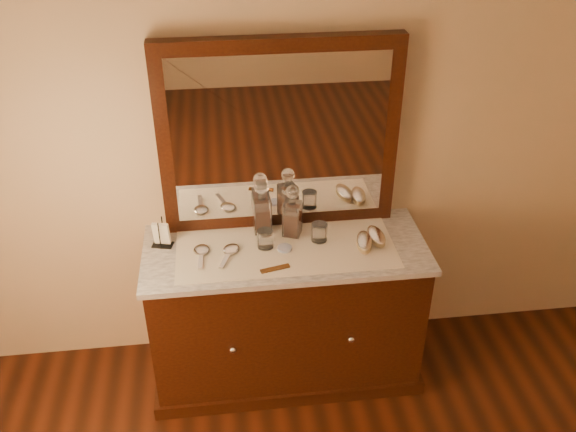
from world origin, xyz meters
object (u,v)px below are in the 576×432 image
object	(u,v)px
comb	(275,269)
brush_near	(364,242)
dresser_cabinet	(286,313)
hand_mirror_inner	(230,251)
mirror_frame	(279,137)
brush_far	(376,236)
hand_mirror_outer	(201,252)
pin_dish	(285,248)
decanter_left	(262,212)
decanter_right	(292,216)
napkin_rack	(162,235)

from	to	relation	value
comb	brush_near	xyz separation A→B (m)	(0.47, 0.13, 0.02)
dresser_cabinet	hand_mirror_inner	world-z (taller)	hand_mirror_inner
mirror_frame	brush_far	size ratio (longest dim) A/B	6.60
hand_mirror_outer	hand_mirror_inner	distance (m)	0.14
pin_dish	hand_mirror_inner	distance (m)	0.27
hand_mirror_outer	brush_far	bearing A→B (deg)	0.26
decanter_left	brush_near	size ratio (longest dim) A/B	1.58
decanter_left	decanter_right	world-z (taller)	decanter_left
napkin_rack	hand_mirror_inner	distance (m)	0.36
dresser_cabinet	decanter_right	bearing A→B (deg)	66.76
dresser_cabinet	decanter_left	distance (m)	0.59
decanter_left	hand_mirror_outer	xyz separation A→B (m)	(-0.32, -0.17, -0.11)
comb	brush_far	xyz separation A→B (m)	(0.54, 0.18, 0.02)
hand_mirror_outer	decanter_left	bearing A→B (deg)	27.97
napkin_rack	hand_mirror_outer	size ratio (longest dim) A/B	0.74
decanter_right	hand_mirror_inner	distance (m)	0.37
mirror_frame	napkin_rack	world-z (taller)	mirror_frame
napkin_rack	hand_mirror_outer	xyz separation A→B (m)	(0.20, -0.10, -0.05)
decanter_left	hand_mirror_inner	distance (m)	0.28
pin_dish	comb	size ratio (longest dim) A/B	0.50
dresser_cabinet	napkin_rack	distance (m)	0.80
napkin_rack	decanter_left	xyz separation A→B (m)	(0.52, 0.07, 0.06)
dresser_cabinet	napkin_rack	bearing A→B (deg)	171.28
mirror_frame	comb	bearing A→B (deg)	-99.67
mirror_frame	decanter_right	size ratio (longest dim) A/B	4.17
napkin_rack	brush_near	world-z (taller)	napkin_rack
hand_mirror_outer	comb	bearing A→B (deg)	-26.47
mirror_frame	hand_mirror_outer	size ratio (longest dim) A/B	5.72
mirror_frame	hand_mirror_outer	distance (m)	0.69
pin_dish	hand_mirror_inner	xyz separation A→B (m)	(-0.27, 0.00, 0.00)
mirror_frame	comb	size ratio (longest dim) A/B	8.25
mirror_frame	pin_dish	world-z (taller)	mirror_frame
brush_near	brush_far	world-z (taller)	same
decanter_right	brush_near	world-z (taller)	decanter_right
pin_dish	napkin_rack	bearing A→B (deg)	169.17
brush_far	hand_mirror_inner	bearing A→B (deg)	-178.73
mirror_frame	napkin_rack	xyz separation A→B (m)	(-0.62, -0.15, -0.44)
pin_dish	hand_mirror_inner	world-z (taller)	hand_mirror_inner
brush_far	pin_dish	bearing A→B (deg)	-177.63
decanter_right	brush_near	distance (m)	0.39
brush_near	dresser_cabinet	bearing A→B (deg)	173.27
decanter_right	brush_far	distance (m)	0.44
dresser_cabinet	mirror_frame	bearing A→B (deg)	90.00
napkin_rack	hand_mirror_inner	xyz separation A→B (m)	(0.34, -0.11, -0.05)
brush_far	hand_mirror_inner	world-z (taller)	brush_far
decanter_right	hand_mirror_inner	size ratio (longest dim) A/B	1.34
decanter_left	brush_far	xyz separation A→B (m)	(0.57, -0.17, -0.09)
dresser_cabinet	hand_mirror_outer	bearing A→B (deg)	-179.15
comb	decanter_right	bearing A→B (deg)	54.32
brush_near	brush_far	bearing A→B (deg)	31.19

